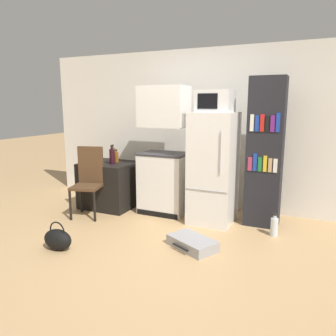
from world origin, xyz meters
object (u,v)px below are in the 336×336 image
Objects in this scene: side_table at (110,185)px; bottle_amber_beer at (116,157)px; kitchen_hutch at (164,157)px; microwave at (215,101)px; bottle_wine_dark at (112,156)px; bowl at (87,162)px; handbag at (58,239)px; suitcase_large_flat at (192,243)px; refrigerator at (214,168)px; bottle_olive_oil at (113,153)px; bookshelf at (265,153)px; bottle_clear_short at (99,156)px; bottle_ketchup_red at (89,158)px; chair at (89,176)px; water_bottle_front at (274,226)px.

bottle_amber_beer is at bearing 48.55° from side_table.
bottle_amber_beer is at bearing -179.26° from kitchen_hutch.
bottle_wine_dark is at bearing -176.14° from microwave.
bowl reaches higher than handbag.
side_table is 2.03m from suitcase_large_flat.
refrigerator is at bearing 3.91° from bottle_wine_dark.
suitcase_large_flat is at bearing -86.59° from refrigerator.
handbag is at bearing -127.28° from suitcase_large_flat.
suitcase_large_flat is (0.06, -0.97, -0.71)m from refrigerator.
bottle_amber_beer is (0.20, -0.19, -0.02)m from bottle_olive_oil.
bookshelf is at bearing 88.76° from suitcase_large_flat.
bottle_clear_short is (-1.99, 0.08, 0.03)m from refrigerator.
bookshelf is 14.18× the size of bottle_ketchup_red.
bottle_olive_oil is (-1.04, 0.18, -0.03)m from kitchen_hutch.
chair is (-1.75, -0.50, -0.18)m from refrigerator.
chair is (-1.75, -0.50, -1.09)m from microwave.
bottle_wine_dark reaches higher than bottle_amber_beer.
bowl is at bearing 114.61° from handbag.
bottle_olive_oil is 0.28m from bottle_amber_beer.
handbag is (0.43, -1.15, -0.46)m from chair.
bottle_ketchup_red reaches higher than handbag.
kitchen_hutch reaches higher than bottle_amber_beer.
bottle_clear_short is at bearing 158.30° from side_table.
refrigerator reaches higher than bottle_amber_beer.
side_table is 1.77× the size of microwave.
microwave is at bearing -2.20° from bottle_clear_short.
microwave reaches higher than chair.
bookshelf is at bearing -2.17° from bottle_olive_oil.
bookshelf reaches higher than chair.
handbag is (-1.99, -1.80, -0.87)m from bookshelf.
bottle_olive_oil is (-0.11, 0.29, 0.47)m from side_table.
kitchen_hutch is 1.46m from bookshelf.
chair is (0.28, -0.37, -0.19)m from bottle_ketchup_red.
microwave is (-0.00, -0.00, 0.91)m from refrigerator.
water_bottle_front is (2.20, 1.45, -0.00)m from handbag.
bottle_amber_beer reaches higher than handbag.
bottle_clear_short is (0.04, 0.20, 0.02)m from bottle_ketchup_red.
bowl is at bearing 116.76° from chair.
bookshelf is 10.97× the size of bottle_clear_short.
bottle_olive_oil is 2.83m from water_bottle_front.
kitchen_hutch reaches higher than bottle_clear_short.
bottle_olive_oil reaches higher than water_bottle_front.
bottle_wine_dark reaches higher than bottle_ketchup_red.
handbag is (0.31, -1.70, -0.69)m from bottle_amber_beer.
microwave is at bearing -104.69° from refrigerator.
bowl is at bearing -135.45° from side_table.
suitcase_large_flat is (1.69, -1.03, -0.75)m from bottle_amber_beer.
bottle_clear_short is (-1.99, 0.08, -0.88)m from microwave.
water_bottle_front is (2.51, -0.26, -0.69)m from bottle_amber_beer.
bottle_ketchup_red is at bearing -163.91° from side_table.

